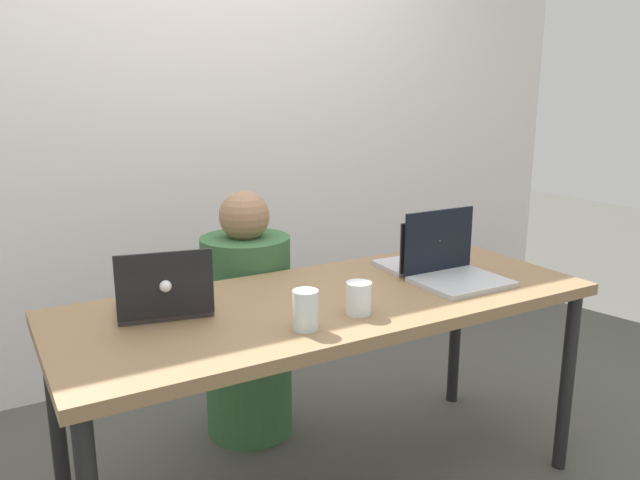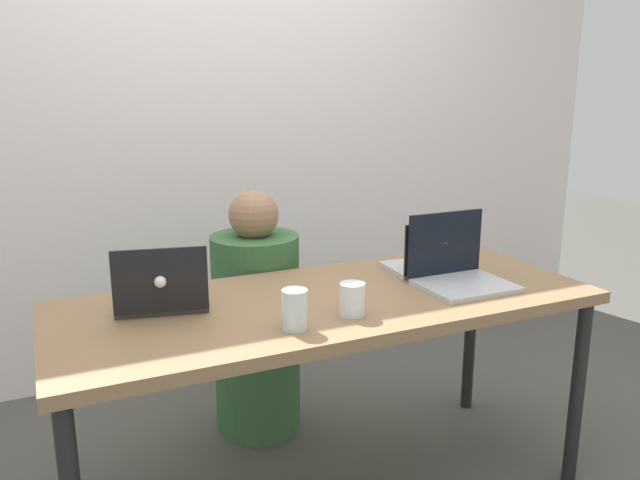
{
  "view_description": "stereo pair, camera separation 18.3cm",
  "coord_description": "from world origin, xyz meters",
  "px_view_note": "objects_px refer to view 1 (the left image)",
  "views": [
    {
      "loc": [
        -1.01,
        -1.69,
        1.42
      ],
      "look_at": [
        0.0,
        0.07,
        0.93
      ],
      "focal_mm": 35.0,
      "sensor_mm": 36.0,
      "label": 1
    },
    {
      "loc": [
        -0.85,
        -1.78,
        1.42
      ],
      "look_at": [
        0.0,
        0.07,
        0.93
      ],
      "focal_mm": 35.0,
      "sensor_mm": 36.0,
      "label": 2
    }
  ],
  "objects_px": {
    "laptop_front_right": "(453,267)",
    "laptop_back_left": "(164,299)",
    "person_at_center": "(248,328)",
    "water_glass_center": "(359,300)",
    "water_glass_left": "(306,313)",
    "laptop_back_right": "(422,257)"
  },
  "relations": [
    {
      "from": "laptop_back_right",
      "to": "laptop_back_left",
      "type": "distance_m",
      "value": 1.0
    },
    {
      "from": "laptop_back_left",
      "to": "water_glass_center",
      "type": "relative_size",
      "value": 3.17
    },
    {
      "from": "laptop_back_right",
      "to": "water_glass_left",
      "type": "relative_size",
      "value": 2.58
    },
    {
      "from": "water_glass_left",
      "to": "laptop_front_right",
      "type": "bearing_deg",
      "value": 11.78
    },
    {
      "from": "laptop_front_right",
      "to": "laptop_back_left",
      "type": "height_order",
      "value": "laptop_front_right"
    },
    {
      "from": "laptop_front_right",
      "to": "water_glass_center",
      "type": "bearing_deg",
      "value": -166.81
    },
    {
      "from": "water_glass_center",
      "to": "laptop_front_right",
      "type": "bearing_deg",
      "value": 13.08
    },
    {
      "from": "person_at_center",
      "to": "laptop_front_right",
      "type": "distance_m",
      "value": 0.89
    },
    {
      "from": "laptop_front_right",
      "to": "laptop_back_left",
      "type": "relative_size",
      "value": 0.96
    },
    {
      "from": "laptop_back_right",
      "to": "water_glass_left",
      "type": "distance_m",
      "value": 0.76
    },
    {
      "from": "person_at_center",
      "to": "laptop_back_right",
      "type": "xyz_separation_m",
      "value": [
        0.55,
        -0.43,
        0.33
      ]
    },
    {
      "from": "laptop_front_right",
      "to": "laptop_back_right",
      "type": "relative_size",
      "value": 1.02
    },
    {
      "from": "laptop_front_right",
      "to": "water_glass_center",
      "type": "height_order",
      "value": "laptop_front_right"
    },
    {
      "from": "water_glass_left",
      "to": "laptop_back_left",
      "type": "bearing_deg",
      "value": 134.17
    },
    {
      "from": "laptop_front_right",
      "to": "water_glass_center",
      "type": "xyz_separation_m",
      "value": [
        -0.48,
        -0.11,
        -0.01
      ]
    },
    {
      "from": "laptop_back_left",
      "to": "water_glass_center",
      "type": "xyz_separation_m",
      "value": [
        0.52,
        -0.29,
        -0.0
      ]
    },
    {
      "from": "water_glass_center",
      "to": "laptop_back_right",
      "type": "bearing_deg",
      "value": 31.05
    },
    {
      "from": "laptop_front_right",
      "to": "water_glass_left",
      "type": "xyz_separation_m",
      "value": [
        -0.68,
        -0.14,
        -0.0
      ]
    },
    {
      "from": "person_at_center",
      "to": "water_glass_center",
      "type": "xyz_separation_m",
      "value": [
        0.07,
        -0.72,
        0.33
      ]
    },
    {
      "from": "person_at_center",
      "to": "laptop_back_left",
      "type": "xyz_separation_m",
      "value": [
        -0.45,
        -0.43,
        0.33
      ]
    },
    {
      "from": "water_glass_center",
      "to": "water_glass_left",
      "type": "relative_size",
      "value": 0.86
    },
    {
      "from": "laptop_back_right",
      "to": "water_glass_center",
      "type": "bearing_deg",
      "value": 34.32
    }
  ]
}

